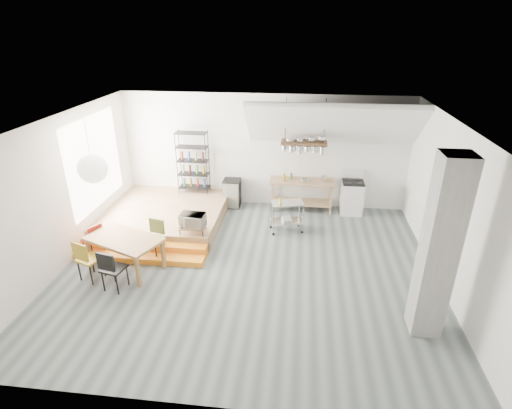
# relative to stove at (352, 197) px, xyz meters

# --- Properties ---
(floor) EXTENTS (8.00, 8.00, 0.00)m
(floor) POSITION_rel_stove_xyz_m (-2.50, -3.16, -0.48)
(floor) COLOR #4E585A
(floor) RESTS_ON ground
(wall_back) EXTENTS (8.00, 0.04, 3.20)m
(wall_back) POSITION_rel_stove_xyz_m (-2.50, 0.34, 1.12)
(wall_back) COLOR silver
(wall_back) RESTS_ON ground
(wall_left) EXTENTS (0.04, 7.00, 3.20)m
(wall_left) POSITION_rel_stove_xyz_m (-6.50, -3.16, 1.12)
(wall_left) COLOR silver
(wall_left) RESTS_ON ground
(wall_right) EXTENTS (0.04, 7.00, 3.20)m
(wall_right) POSITION_rel_stove_xyz_m (1.50, -3.16, 1.12)
(wall_right) COLOR silver
(wall_right) RESTS_ON ground
(ceiling) EXTENTS (8.00, 7.00, 0.02)m
(ceiling) POSITION_rel_stove_xyz_m (-2.50, -3.16, 2.72)
(ceiling) COLOR white
(ceiling) RESTS_ON wall_back
(slope_ceiling) EXTENTS (4.40, 1.44, 1.32)m
(slope_ceiling) POSITION_rel_stove_xyz_m (-0.70, -0.26, 2.07)
(slope_ceiling) COLOR white
(slope_ceiling) RESTS_ON wall_back
(window_pane) EXTENTS (0.02, 2.50, 2.20)m
(window_pane) POSITION_rel_stove_xyz_m (-6.48, -1.66, 1.32)
(window_pane) COLOR white
(window_pane) RESTS_ON wall_left
(platform) EXTENTS (3.00, 3.00, 0.40)m
(platform) POSITION_rel_stove_xyz_m (-5.00, -1.16, -0.28)
(platform) COLOR olive
(platform) RESTS_ON ground
(step_lower) EXTENTS (3.00, 0.35, 0.13)m
(step_lower) POSITION_rel_stove_xyz_m (-5.00, -3.11, -0.41)
(step_lower) COLOR orange
(step_lower) RESTS_ON ground
(step_upper) EXTENTS (3.00, 0.35, 0.27)m
(step_upper) POSITION_rel_stove_xyz_m (-5.00, -2.76, -0.35)
(step_upper) COLOR orange
(step_upper) RESTS_ON ground
(concrete_column) EXTENTS (0.50, 0.50, 3.20)m
(concrete_column) POSITION_rel_stove_xyz_m (0.80, -4.66, 1.12)
(concrete_column) COLOR gray
(concrete_column) RESTS_ON ground
(kitchen_counter) EXTENTS (1.80, 0.60, 0.91)m
(kitchen_counter) POSITION_rel_stove_xyz_m (-1.40, -0.01, 0.15)
(kitchen_counter) COLOR olive
(kitchen_counter) RESTS_ON ground
(stove) EXTENTS (0.60, 0.60, 1.18)m
(stove) POSITION_rel_stove_xyz_m (0.00, 0.00, 0.00)
(stove) COLOR white
(stove) RESTS_ON ground
(pot_rack) EXTENTS (1.20, 0.50, 1.43)m
(pot_rack) POSITION_rel_stove_xyz_m (-1.37, -0.23, 1.50)
(pot_rack) COLOR #3A2717
(pot_rack) RESTS_ON ceiling
(wire_shelving) EXTENTS (0.88, 0.38, 1.80)m
(wire_shelving) POSITION_rel_stove_xyz_m (-4.50, 0.04, 0.85)
(wire_shelving) COLOR black
(wire_shelving) RESTS_ON platform
(microwave_shelf) EXTENTS (0.60, 0.40, 0.16)m
(microwave_shelf) POSITION_rel_stove_xyz_m (-3.90, -2.41, 0.07)
(microwave_shelf) COLOR olive
(microwave_shelf) RESTS_ON platform
(paper_lantern) EXTENTS (0.60, 0.60, 0.60)m
(paper_lantern) POSITION_rel_stove_xyz_m (-5.67, -3.22, 1.72)
(paper_lantern) COLOR white
(paper_lantern) RESTS_ON ceiling
(dining_table) EXTENTS (1.80, 1.43, 0.75)m
(dining_table) POSITION_rel_stove_xyz_m (-5.12, -3.45, 0.19)
(dining_table) COLOR brown
(dining_table) RESTS_ON ground
(chair_mustard) EXTENTS (0.55, 0.55, 0.93)m
(chair_mustard) POSITION_rel_stove_xyz_m (-5.71, -3.98, 0.08)
(chair_mustard) COLOR #B7901F
(chair_mustard) RESTS_ON ground
(chair_black) EXTENTS (0.50, 0.50, 0.91)m
(chair_black) POSITION_rel_stove_xyz_m (-5.07, -4.25, 0.06)
(chair_black) COLOR black
(chair_black) RESTS_ON ground
(chair_olive) EXTENTS (0.50, 0.50, 0.88)m
(chair_olive) POSITION_rel_stove_xyz_m (-4.67, -2.86, 0.05)
(chair_olive) COLOR brown
(chair_olive) RESTS_ON ground
(chair_red) EXTENTS (0.51, 0.51, 0.83)m
(chair_red) POSITION_rel_stove_xyz_m (-6.01, -3.08, 0.02)
(chair_red) COLOR #A02216
(chair_red) RESTS_ON ground
(rolling_cart) EXTENTS (0.89, 0.63, 0.80)m
(rolling_cart) POSITION_rel_stove_xyz_m (-1.75, -1.32, 0.04)
(rolling_cart) COLOR silver
(rolling_cart) RESTS_ON ground
(mini_fridge) EXTENTS (0.48, 0.48, 0.82)m
(mini_fridge) POSITION_rel_stove_xyz_m (-3.40, 0.04, -0.07)
(mini_fridge) COLOR black
(mini_fridge) RESTS_ON ground
(microwave) EXTENTS (0.60, 0.43, 0.31)m
(microwave) POSITION_rel_stove_xyz_m (-3.90, -2.41, 0.24)
(microwave) COLOR beige
(microwave) RESTS_ON microwave_shelf
(bowl) EXTENTS (0.29, 0.29, 0.06)m
(bowl) POSITION_rel_stove_xyz_m (-1.32, -0.06, 0.46)
(bowl) COLOR silver
(bowl) RESTS_ON kitchen_counter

